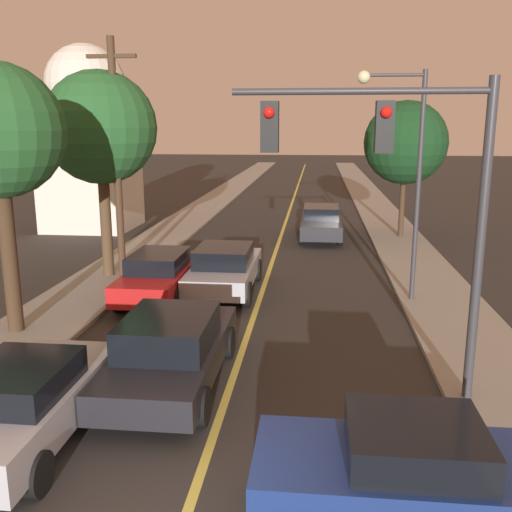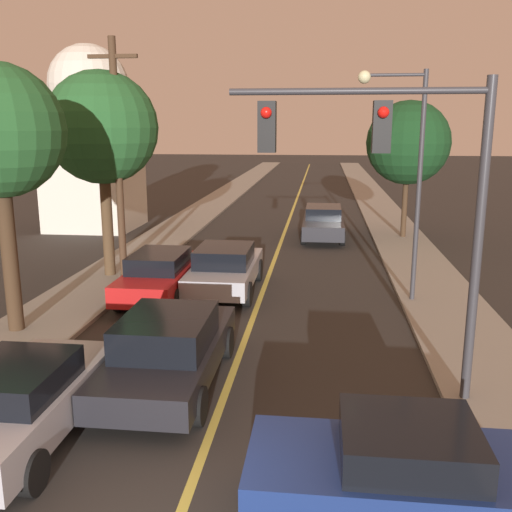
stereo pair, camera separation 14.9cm
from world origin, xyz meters
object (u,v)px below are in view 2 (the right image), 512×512
streetlamp_right (404,154)px  car_outer_lane_second (161,273)px  car_crossing_right (397,473)px  domed_building_left (92,139)px  traffic_signal_mast (397,174)px  utility_pole_left (118,158)px  tree_right_near (408,143)px  car_near_lane_front (169,349)px  car_near_lane_second (225,268)px  tree_left_far (102,129)px  car_outer_lane_front (22,401)px  car_far_oncoming (323,222)px

streetlamp_right → car_outer_lane_second: bearing=-177.3°
car_crossing_right → domed_building_left: 25.11m
traffic_signal_mast → utility_pole_left: size_ratio=0.76×
car_outer_lane_second → tree_right_near: tree_right_near is taller
car_near_lane_front → streetlamp_right: bearing=50.0°
car_near_lane_second → car_crossing_right: size_ratio=1.21×
tree_left_far → utility_pole_left: bearing=-34.1°
car_outer_lane_front → tree_right_near: size_ratio=0.69×
utility_pole_left → car_outer_lane_second: bearing=-42.9°
streetlamp_right → tree_right_near: streetlamp_right is taller
car_near_lane_front → traffic_signal_mast: size_ratio=0.84×
tree_left_far → tree_right_near: 13.90m
traffic_signal_mast → streetlamp_right: (0.96, 6.37, 0.06)m
car_crossing_right → car_outer_lane_front: bearing=77.0°
car_outer_lane_second → car_far_oncoming: size_ratio=0.95×
tree_left_far → traffic_signal_mast: bearing=-43.4°
utility_pole_left → streetlamp_right: bearing=-8.4°
car_near_lane_second → streetlamp_right: streetlamp_right is taller
car_far_oncoming → car_crossing_right: (0.98, -19.92, 0.01)m
traffic_signal_mast → utility_pole_left: bearing=136.0°
domed_building_left → tree_left_far: bearing=-65.8°
car_crossing_right → tree_left_far: tree_left_far is taller
streetlamp_right → tree_right_near: 10.21m
car_crossing_right → tree_right_near: bearing=-7.8°
car_outer_lane_second → traffic_signal_mast: (6.17, -6.03, 3.57)m
car_near_lane_front → car_near_lane_second: bearing=90.0°
car_outer_lane_second → tree_left_far: bearing=139.3°
car_outer_lane_second → car_near_lane_front: bearing=-72.7°
car_near_lane_second → streetlamp_right: size_ratio=0.71×
streetlamp_right → domed_building_left: bearing=140.8°
car_near_lane_second → utility_pole_left: size_ratio=0.60×
car_outer_lane_second → utility_pole_left: 4.18m
domed_building_left → car_far_oncoming: bearing=-7.0°
car_outer_lane_second → domed_building_left: bearing=120.0°
tree_right_near → car_near_lane_front: bearing=-112.6°
car_near_lane_second → car_far_oncoming: bearing=71.9°
car_outer_lane_front → car_far_oncoming: car_far_oncoming is taller
car_near_lane_front → tree_right_near: bearing=67.4°
tree_left_far → domed_building_left: (-4.30, 9.57, -0.56)m
utility_pole_left → domed_building_left: domed_building_left is taller
car_outer_lane_front → car_crossing_right: (5.92, -1.37, 0.02)m
car_near_lane_second → utility_pole_left: bearing=167.1°
car_far_oncoming → domed_building_left: bearing=-7.0°
car_near_lane_second → car_far_oncoming: size_ratio=0.91×
car_crossing_right → car_near_lane_second: bearing=21.1°
tree_right_near → car_near_lane_second: bearing=-125.3°
car_crossing_right → domed_building_left: size_ratio=0.42×
traffic_signal_mast → streetlamp_right: streetlamp_right is taller
car_outer_lane_front → utility_pole_left: utility_pole_left is taller
traffic_signal_mast → tree_right_near: bearing=81.4°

